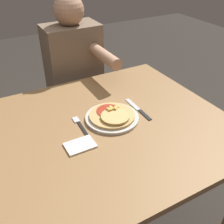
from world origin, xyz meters
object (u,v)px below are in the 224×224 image
object	(u,v)px
pizza	(113,115)
person_diner	(75,73)
fork	(80,125)
plate	(112,118)
knife	(138,109)
dining_table	(108,141)

from	to	relation	value
pizza	person_diner	size ratio (longest dim) A/B	0.18
pizza	fork	bearing A→B (deg)	170.10
plate	pizza	world-z (taller)	pizza
plate	knife	distance (m)	0.16
pizza	fork	xyz separation A→B (m)	(-0.16, 0.03, -0.02)
plate	fork	size ratio (longest dim) A/B	1.48
pizza	fork	world-z (taller)	pizza
plate	pizza	size ratio (longest dim) A/B	1.18
knife	person_diner	xyz separation A→B (m)	(-0.09, 0.66, -0.04)
person_diner	pizza	bearing A→B (deg)	-95.96
fork	knife	xyz separation A→B (m)	(0.31, -0.02, 0.00)
dining_table	fork	bearing A→B (deg)	155.32
knife	fork	bearing A→B (deg)	176.80
plate	knife	world-z (taller)	plate
fork	knife	bearing A→B (deg)	-3.20
plate	fork	world-z (taller)	plate
dining_table	person_diner	xyz separation A→B (m)	(0.11, 0.69, 0.06)
pizza	knife	size ratio (longest dim) A/B	1.00
dining_table	knife	xyz separation A→B (m)	(0.20, 0.04, 0.11)
fork	plate	bearing A→B (deg)	-8.27
knife	person_diner	world-z (taller)	person_diner
plate	person_diner	xyz separation A→B (m)	(0.07, 0.66, -0.05)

